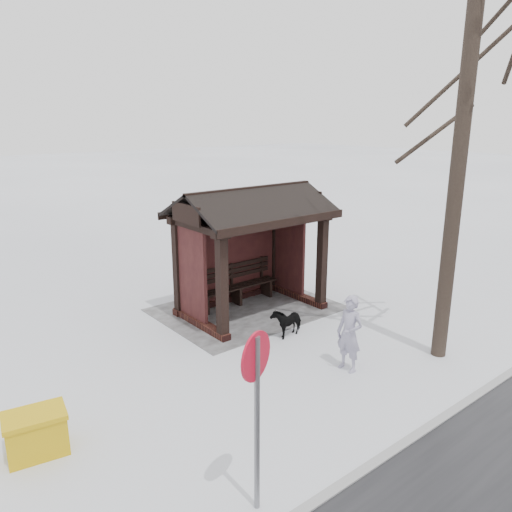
{
  "coord_description": "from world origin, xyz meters",
  "views": [
    {
      "loc": [
        7.15,
        9.04,
        4.64
      ],
      "look_at": [
        0.5,
        0.8,
        1.68
      ],
      "focal_mm": 35.0,
      "sensor_mm": 36.0,
      "label": 1
    }
  ],
  "objects_px": {
    "tree_near": "(474,24)",
    "pedestrian": "(349,334)",
    "grit_bin": "(36,433)",
    "bus_shelter": "(247,225)",
    "dog": "(287,321)",
    "road_sign": "(256,384)"
  },
  "relations": [
    {
      "from": "grit_bin",
      "to": "road_sign",
      "type": "bearing_deg",
      "value": 132.86
    },
    {
      "from": "dog",
      "to": "grit_bin",
      "type": "relative_size",
      "value": 0.83
    },
    {
      "from": "dog",
      "to": "tree_near",
      "type": "bearing_deg",
      "value": 25.2
    },
    {
      "from": "pedestrian",
      "to": "dog",
      "type": "bearing_deg",
      "value": 171.74
    },
    {
      "from": "dog",
      "to": "grit_bin",
      "type": "distance_m",
      "value": 5.53
    },
    {
      "from": "road_sign",
      "to": "bus_shelter",
      "type": "bearing_deg",
      "value": -147.01
    },
    {
      "from": "grit_bin",
      "to": "pedestrian",
      "type": "bearing_deg",
      "value": 177.68
    },
    {
      "from": "tree_near",
      "to": "pedestrian",
      "type": "bearing_deg",
      "value": -21.04
    },
    {
      "from": "dog",
      "to": "road_sign",
      "type": "distance_m",
      "value": 5.26
    },
    {
      "from": "tree_near",
      "to": "grit_bin",
      "type": "distance_m",
      "value": 9.48
    },
    {
      "from": "tree_near",
      "to": "grit_bin",
      "type": "bearing_deg",
      "value": -14.5
    },
    {
      "from": "pedestrian",
      "to": "dog",
      "type": "distance_m",
      "value": 1.94
    },
    {
      "from": "road_sign",
      "to": "tree_near",
      "type": "bearing_deg",
      "value": 169.1
    },
    {
      "from": "tree_near",
      "to": "bus_shelter",
      "type": "bearing_deg",
      "value": -71.01
    },
    {
      "from": "bus_shelter",
      "to": "road_sign",
      "type": "height_order",
      "value": "bus_shelter"
    },
    {
      "from": "tree_near",
      "to": "pedestrian",
      "type": "distance_m",
      "value": 5.79
    },
    {
      "from": "bus_shelter",
      "to": "tree_near",
      "type": "distance_m",
      "value": 6.1
    },
    {
      "from": "pedestrian",
      "to": "road_sign",
      "type": "xyz_separation_m",
      "value": [
        3.54,
        1.6,
        0.94
      ]
    },
    {
      "from": "tree_near",
      "to": "grit_bin",
      "type": "height_order",
      "value": "tree_near"
    },
    {
      "from": "pedestrian",
      "to": "road_sign",
      "type": "distance_m",
      "value": 4.0
    },
    {
      "from": "bus_shelter",
      "to": "dog",
      "type": "bearing_deg",
      "value": 81.58
    },
    {
      "from": "pedestrian",
      "to": "road_sign",
      "type": "bearing_deg",
      "value": -69.23
    }
  ]
}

